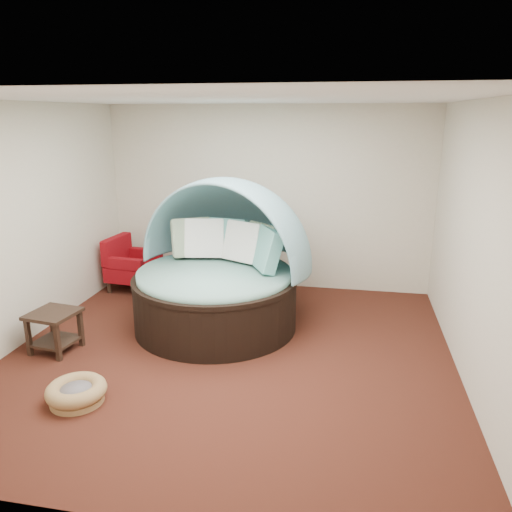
% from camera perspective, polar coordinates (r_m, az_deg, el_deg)
% --- Properties ---
extents(floor, '(5.00, 5.00, 0.00)m').
position_cam_1_polar(floor, '(5.84, -3.03, -11.13)').
color(floor, '#472014').
rests_on(floor, ground).
extents(wall_back, '(5.00, 0.00, 5.00)m').
position_cam_1_polar(wall_back, '(7.75, 1.27, 6.61)').
color(wall_back, beige).
rests_on(wall_back, floor).
extents(wall_front, '(5.00, 0.00, 5.00)m').
position_cam_1_polar(wall_front, '(3.11, -14.62, -8.38)').
color(wall_front, beige).
rests_on(wall_front, floor).
extents(wall_left, '(0.00, 5.00, 5.00)m').
position_cam_1_polar(wall_left, '(6.42, -25.46, 3.12)').
color(wall_left, beige).
rests_on(wall_left, floor).
extents(wall_right, '(0.00, 5.00, 5.00)m').
position_cam_1_polar(wall_right, '(5.34, 23.79, 0.96)').
color(wall_right, beige).
rests_on(wall_right, floor).
extents(ceiling, '(5.00, 5.00, 0.00)m').
position_cam_1_polar(ceiling, '(5.20, -3.50, 17.51)').
color(ceiling, white).
rests_on(ceiling, wall_back).
extents(canopy_daybed, '(2.63, 2.59, 1.91)m').
position_cam_1_polar(canopy_daybed, '(6.35, -4.14, -0.29)').
color(canopy_daybed, black).
rests_on(canopy_daybed, floor).
extents(pet_basket, '(0.71, 0.71, 0.20)m').
position_cam_1_polar(pet_basket, '(5.21, -19.83, -14.44)').
color(pet_basket, olive).
rests_on(pet_basket, floor).
extents(red_armchair, '(0.77, 0.77, 0.83)m').
position_cam_1_polar(red_armchair, '(8.03, -14.12, -1.03)').
color(red_armchair, black).
rests_on(red_armchair, floor).
extents(side_table, '(0.56, 0.56, 0.48)m').
position_cam_1_polar(side_table, '(6.23, -22.06, -7.40)').
color(side_table, black).
rests_on(side_table, floor).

